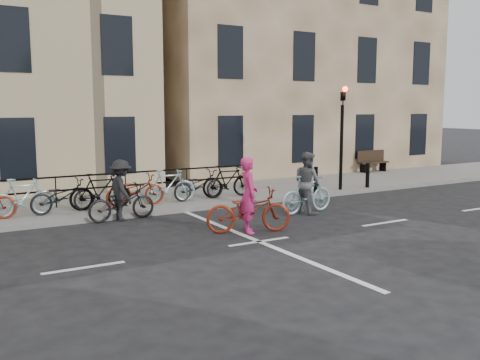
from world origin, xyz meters
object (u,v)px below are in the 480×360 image
traffic_light (342,125)px  cyclist_pink (249,206)px  cyclist_dark (121,197)px  bench (372,160)px  cyclist_grey (307,188)px

traffic_light → cyclist_pink: 7.07m
traffic_light → cyclist_dark: (-8.18, -0.44, -1.79)m
traffic_light → cyclist_pink: size_ratio=1.75×
bench → cyclist_pink: cyclist_pink is taller
cyclist_dark → cyclist_pink: bearing=-146.3°
traffic_light → bench: 6.14m
bench → cyclist_grey: 9.75m
cyclist_grey → cyclist_dark: size_ratio=0.99×
traffic_light → cyclist_pink: (-5.92, -3.41, -1.80)m
cyclist_dark → bench: bearing=-77.2°
cyclist_grey → traffic_light: bearing=-59.9°
traffic_light → cyclist_pink: bearing=-150.1°
cyclist_pink → cyclist_dark: (-2.26, 2.97, 0.01)m
cyclist_grey → bench: bearing=-59.5°
traffic_light → cyclist_grey: size_ratio=2.06×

